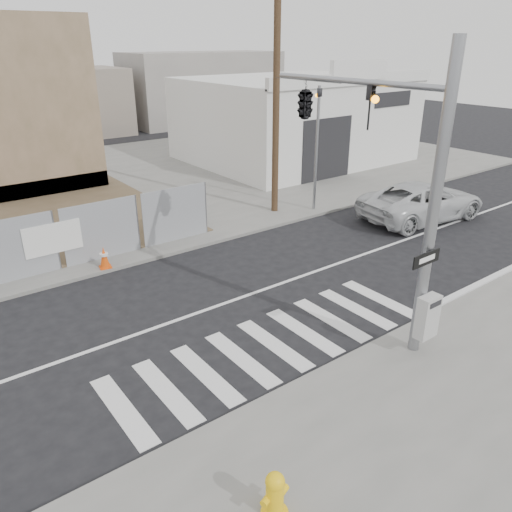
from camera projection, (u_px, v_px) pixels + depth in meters
ground at (219, 305)px, 14.31m from camera, size 100.00×100.00×0.00m
sidewalk_far at (63, 193)px, 24.53m from camera, size 50.00×20.00×0.12m
signal_pole at (344, 138)px, 12.28m from camera, size 0.96×5.87×7.00m
far_signal_pole at (317, 132)px, 20.70m from camera, size 0.16×0.20×5.60m
concrete_wall_right at (41, 125)px, 22.98m from camera, size 5.50×1.30×8.00m
auto_shop at (293, 119)px, 30.51m from camera, size 12.00×10.20×5.95m
utility_pole_right at (276, 89)px, 19.84m from camera, size 1.60×0.28×10.00m
fire_hydrant at (275, 494)px, 7.73m from camera, size 0.57×0.57×0.84m
suv at (422, 201)px, 20.90m from camera, size 5.93×3.24×1.58m
traffic_cone_d at (104, 258)px, 16.27m from camera, size 0.44×0.44×0.73m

